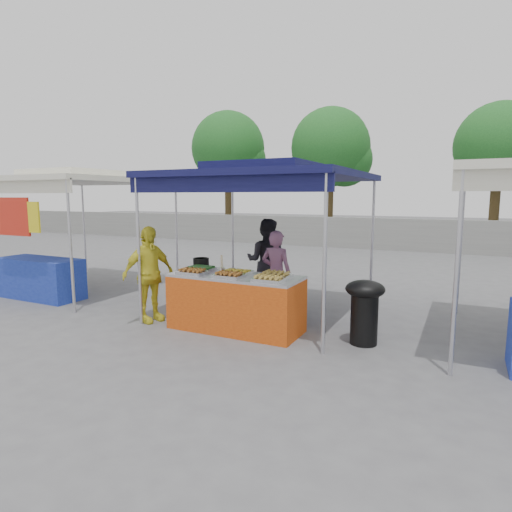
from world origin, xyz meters
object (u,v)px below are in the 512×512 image
at_px(vendor_table, 236,303).
at_px(wok_burner, 365,306).
at_px(vendor_woman, 276,274).
at_px(customer_person, 149,274).
at_px(cooking_pot, 201,263).
at_px(helper_man, 266,261).

distance_m(vendor_table, wok_burner, 1.90).
distance_m(wok_burner, vendor_woman, 1.82).
distance_m(wok_burner, customer_person, 3.40).
height_order(vendor_table, cooking_pot, cooking_pot).
height_order(helper_man, customer_person, helper_man).
bearing_deg(cooking_pot, wok_burner, -3.02).
distance_m(cooking_pot, helper_man, 1.50).
bearing_deg(helper_man, wok_burner, 134.23).
bearing_deg(wok_burner, vendor_woman, 163.41).
xyz_separation_m(cooking_pot, customer_person, (-0.62, -0.59, -0.15)).
height_order(cooking_pot, helper_man, helper_man).
xyz_separation_m(vendor_woman, customer_person, (-1.72, -1.20, 0.05)).
xyz_separation_m(wok_burner, customer_person, (-3.36, -0.44, 0.25)).
distance_m(vendor_table, customer_person, 1.53).
bearing_deg(wok_burner, customer_person, -164.40).
height_order(wok_burner, customer_person, customer_person).
bearing_deg(wok_burner, cooking_pot, -174.91).
xyz_separation_m(cooking_pot, wok_burner, (2.74, -0.14, -0.40)).
relative_size(vendor_woman, customer_person, 0.94).
relative_size(helper_man, customer_person, 1.03).
height_order(cooking_pot, wok_burner, cooking_pot).
relative_size(vendor_table, customer_person, 1.29).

